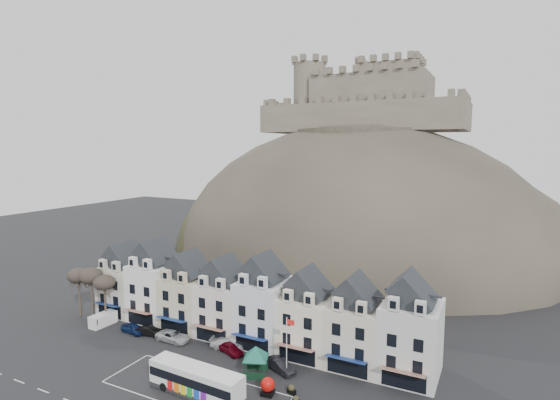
# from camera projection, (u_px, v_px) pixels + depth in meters

# --- Properties ---
(ground) EXTENTS (300.00, 300.00, 0.00)m
(ground) POSITION_uv_depth(u_px,v_px,m) (174.00, 390.00, 50.75)
(ground) COLOR black
(ground) RESTS_ON ground
(coach_bay_markings) EXTENTS (22.00, 7.50, 0.01)m
(coach_bay_markings) POSITION_uv_depth(u_px,v_px,m) (195.00, 389.00, 50.96)
(coach_bay_markings) COLOR silver
(coach_bay_markings) RESTS_ON ground
(townhouse_terrace) EXTENTS (54.40, 9.35, 11.80)m
(townhouse_terrace) POSITION_uv_depth(u_px,v_px,m) (246.00, 303.00, 64.19)
(townhouse_terrace) COLOR beige
(townhouse_terrace) RESTS_ON ground
(castle_hill) EXTENTS (100.00, 76.00, 68.00)m
(castle_hill) POSITION_uv_depth(u_px,v_px,m) (358.00, 258.00, 111.21)
(castle_hill) COLOR #353029
(castle_hill) RESTS_ON ground
(castle) EXTENTS (50.20, 22.20, 22.00)m
(castle) POSITION_uv_depth(u_px,v_px,m) (367.00, 100.00, 112.89)
(castle) COLOR #63594B
(castle) RESTS_ON ground
(tree_left_far) EXTENTS (3.61, 3.61, 8.24)m
(tree_left_far) POSITION_uv_depth(u_px,v_px,m) (78.00, 276.00, 72.25)
(tree_left_far) COLOR #3C3326
(tree_left_far) RESTS_ON ground
(tree_left_mid) EXTENTS (3.78, 3.78, 8.64)m
(tree_left_mid) POSITION_uv_depth(u_px,v_px,m) (91.00, 276.00, 70.86)
(tree_left_mid) COLOR #3C3326
(tree_left_mid) RESTS_ON ground
(tree_left_near) EXTENTS (3.43, 3.43, 7.84)m
(tree_left_near) POSITION_uv_depth(u_px,v_px,m) (104.00, 283.00, 69.59)
(tree_left_near) COLOR #3C3326
(tree_left_near) RESTS_ON ground
(bus) EXTENTS (12.01, 3.30, 3.36)m
(bus) POSITION_uv_depth(u_px,v_px,m) (196.00, 379.00, 49.62)
(bus) COLOR #262628
(bus) RESTS_ON ground
(bus_shelter) EXTENTS (5.50, 5.50, 3.74)m
(bus_shelter) POSITION_uv_depth(u_px,v_px,m) (256.00, 353.00, 53.84)
(bus_shelter) COLOR black
(bus_shelter) RESTS_ON ground
(red_buoy) EXTENTS (1.66, 1.66, 2.05)m
(red_buoy) POSITION_uv_depth(u_px,v_px,m) (268.00, 386.00, 49.73)
(red_buoy) COLOR black
(red_buoy) RESTS_ON ground
(flagpole) EXTENTS (1.10, 0.11, 7.56)m
(flagpole) POSITION_uv_depth(u_px,v_px,m) (287.00, 343.00, 53.37)
(flagpole) COLOR silver
(flagpole) RESTS_ON ground
(white_van) EXTENTS (2.01, 4.28, 1.92)m
(white_van) POSITION_uv_depth(u_px,v_px,m) (103.00, 319.00, 69.16)
(white_van) COLOR white
(white_van) RESTS_ON ground
(planter_west) EXTENTS (1.19, 0.91, 1.06)m
(planter_west) POSITION_uv_depth(u_px,v_px,m) (291.00, 389.00, 49.99)
(planter_west) COLOR black
(planter_west) RESTS_ON ground
(planter_east) EXTENTS (0.95, 0.63, 0.89)m
(planter_east) POSITION_uv_depth(u_px,v_px,m) (296.00, 400.00, 48.04)
(planter_east) COLOR black
(planter_east) RESTS_ON ground
(car_navy) EXTENTS (4.48, 2.15, 1.48)m
(car_navy) POSITION_uv_depth(u_px,v_px,m) (134.00, 328.00, 66.26)
(car_navy) COLOR #0E1D49
(car_navy) RESTS_ON ground
(car_black) EXTENTS (4.36, 2.39, 1.36)m
(car_black) POSITION_uv_depth(u_px,v_px,m) (150.00, 331.00, 65.46)
(car_black) COLOR black
(car_black) RESTS_ON ground
(car_silver) EXTENTS (5.16, 2.47, 1.45)m
(car_silver) POSITION_uv_depth(u_px,v_px,m) (173.00, 336.00, 63.51)
(car_silver) COLOR silver
(car_silver) RESTS_ON ground
(car_white) EXTENTS (5.25, 3.03, 1.43)m
(car_white) POSITION_uv_depth(u_px,v_px,m) (227.00, 344.00, 61.20)
(car_white) COLOR silver
(car_white) RESTS_ON ground
(car_maroon) EXTENTS (4.56, 3.12, 1.44)m
(car_maroon) POSITION_uv_depth(u_px,v_px,m) (231.00, 348.00, 59.75)
(car_maroon) COLOR #560412
(car_maroon) RESTS_ON ground
(car_charcoal) EXTENTS (4.91, 3.33, 1.53)m
(car_charcoal) POSITION_uv_depth(u_px,v_px,m) (280.00, 365.00, 55.04)
(car_charcoal) COLOR black
(car_charcoal) RESTS_ON ground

